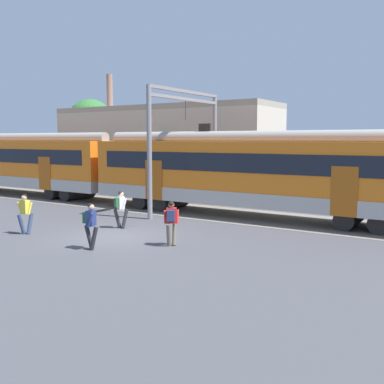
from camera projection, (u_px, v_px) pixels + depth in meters
ground_plane at (114, 236)px, 18.17m from camera, size 160.00×160.00×0.00m
track_bed at (93, 201)px, 28.58m from camera, size 80.00×4.40×0.01m
commuter_train at (122, 167)px, 26.98m from camera, size 38.05×3.07×4.73m
pedestrian_yellow at (25, 211)px, 18.51m from camera, size 0.53×0.63×1.67m
pedestrian_white at (120, 206)px, 19.72m from camera, size 0.66×0.57×1.67m
pedestrian_navy at (90, 222)px, 15.92m from camera, size 0.70×0.53×1.67m
pedestrian_red at (171, 219)px, 16.44m from camera, size 0.51×0.71×1.67m
catenary_gantry at (186, 132)px, 24.29m from camera, size 0.24×6.64×6.53m
background_building at (163, 148)px, 34.62m from camera, size 17.97×5.00×9.20m
street_tree_left at (91, 123)px, 41.99m from camera, size 4.39×4.39×7.62m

